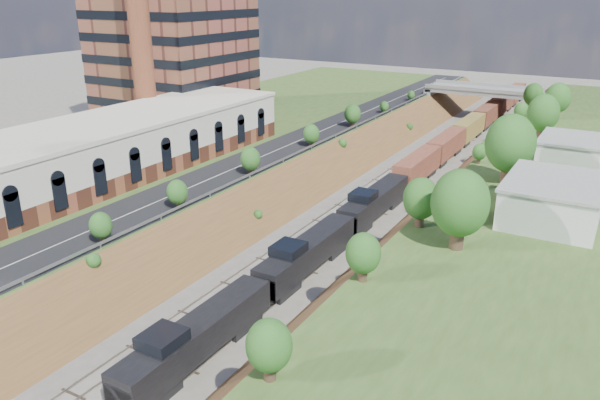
# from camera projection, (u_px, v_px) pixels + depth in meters

# --- Properties ---
(platform_left) EXTENTS (44.00, 180.00, 5.00)m
(platform_left) POSITION_uv_depth(u_px,v_px,m) (182.00, 153.00, 94.52)
(platform_left) COLOR #3A5221
(platform_left) RESTS_ON ground
(embankment_left) EXTENTS (10.00, 180.00, 10.00)m
(embankment_left) POSITION_uv_depth(u_px,v_px,m) (300.00, 189.00, 85.10)
(embankment_left) COLOR brown
(embankment_left) RESTS_ON ground
(embankment_right) EXTENTS (10.00, 180.00, 10.00)m
(embankment_right) POSITION_uv_depth(u_px,v_px,m) (449.00, 217.00, 74.84)
(embankment_right) COLOR brown
(embankment_right) RESTS_ON ground
(rail_left_track) EXTENTS (1.58, 180.00, 0.18)m
(rail_left_track) POSITION_uv_depth(u_px,v_px,m) (353.00, 198.00, 81.15)
(rail_left_track) COLOR gray
(rail_left_track) RESTS_ON ground
(rail_right_track) EXTENTS (1.58, 180.00, 0.18)m
(rail_right_track) POSITION_uv_depth(u_px,v_px,m) (388.00, 205.00, 78.73)
(rail_right_track) COLOR gray
(rail_right_track) RESTS_ON ground
(road) EXTENTS (8.00, 180.00, 0.10)m
(road) POSITION_uv_depth(u_px,v_px,m) (274.00, 152.00, 85.47)
(road) COLOR black
(road) RESTS_ON platform_left
(guardrail) EXTENTS (0.10, 171.00, 0.70)m
(guardrail) POSITION_uv_depth(u_px,v_px,m) (297.00, 152.00, 83.23)
(guardrail) COLOR #99999E
(guardrail) RESTS_ON platform_left
(commercial_building) EXTENTS (14.30, 62.30, 7.00)m
(commercial_building) POSITION_uv_depth(u_px,v_px,m) (93.00, 152.00, 72.19)
(commercial_building) COLOR brown
(commercial_building) RESTS_ON platform_left
(smokestack) EXTENTS (3.20, 3.20, 40.00)m
(smokestack) POSITION_uv_depth(u_px,v_px,m) (138.00, 7.00, 84.94)
(smokestack) COLOR brown
(smokestack) RESTS_ON platform_left
(overpass) EXTENTS (24.50, 8.30, 7.40)m
(overpass) POSITION_uv_depth(u_px,v_px,m) (483.00, 97.00, 128.84)
(overpass) COLOR gray
(overpass) RESTS_ON ground
(white_building_near) EXTENTS (9.00, 12.00, 4.00)m
(white_building_near) POSITION_uv_depth(u_px,v_px,m) (553.00, 201.00, 60.08)
(white_building_near) COLOR silver
(white_building_near) RESTS_ON platform_right
(white_building_far) EXTENTS (8.00, 10.00, 3.60)m
(white_building_far) POSITION_uv_depth(u_px,v_px,m) (572.00, 153.00, 78.32)
(white_building_far) COLOR silver
(white_building_far) RESTS_ON platform_right
(tree_right_large) EXTENTS (5.25, 5.25, 7.61)m
(tree_right_large) POSITION_uv_depth(u_px,v_px,m) (460.00, 204.00, 52.51)
(tree_right_large) COLOR #473323
(tree_right_large) RESTS_ON platform_right
(tree_left_crest) EXTENTS (2.45, 2.45, 3.55)m
(tree_left_crest) POSITION_uv_depth(u_px,v_px,m) (63.00, 241.00, 50.45)
(tree_left_crest) COLOR #473323
(tree_left_crest) RESTS_ON platform_left
(freight_train) EXTENTS (2.77, 141.75, 4.55)m
(freight_train) POSITION_uv_depth(u_px,v_px,m) (445.00, 146.00, 98.78)
(freight_train) COLOR black
(freight_train) RESTS_ON ground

